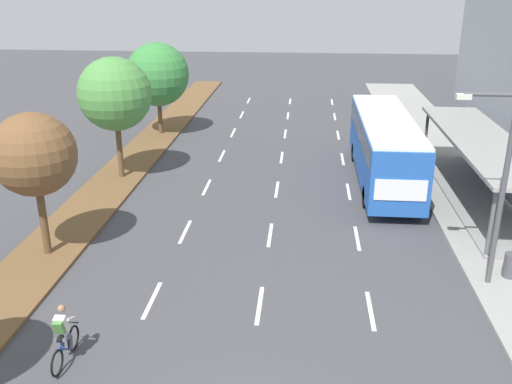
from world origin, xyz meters
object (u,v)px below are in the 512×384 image
bus (384,143)px  median_tree_second (34,155)px  median_tree_fourth (158,75)px  streetlight (499,177)px  bus_shelter (485,163)px  trash_bin (511,265)px  median_tree_third (115,94)px  cyclist (64,337)px

bus → median_tree_second: median_tree_second is taller
median_tree_fourth → streetlight: 24.00m
bus_shelter → streetlight: bearing=-104.9°
bus_shelter → streetlight: streetlight is taller
median_tree_fourth → trash_bin: size_ratio=6.88×
bus → median_tree_third: 13.56m
bus → median_tree_fourth: 15.77m
bus_shelter → cyclist: size_ratio=7.18×
cyclist → median_tree_second: size_ratio=0.34×
median_tree_second → median_tree_fourth: bearing=90.0°
median_tree_second → bus: bearing=34.8°
median_tree_third → median_tree_second: bearing=-90.6°
median_tree_fourth → streetlight: (15.61, -18.23, -0.06)m
median_tree_fourth → trash_bin: median_tree_fourth is taller
bus → cyclist: bearing=-123.7°
median_tree_second → trash_bin: 16.98m
bus_shelter → median_tree_third: (-17.62, 1.59, 2.52)m
bus_shelter → trash_bin: bearing=-98.2°
bus → median_tree_fourth: (-13.44, 8.03, 1.88)m
streetlight → median_tree_third: bearing=148.4°
median_tree_second → median_tree_fourth: size_ratio=0.91×
trash_bin → cyclist: bearing=-157.4°
median_tree_fourth → cyclist: bearing=-82.2°
bus_shelter → bus: bus is taller
bus_shelter → bus: bearing=152.2°
median_tree_second → streetlight: bearing=-3.1°
bus → median_tree_second: bearing=-145.2°
median_tree_fourth → streetlight: streetlight is taller
streetlight → bus_shelter: bearing=75.1°
streetlight → trash_bin: bearing=22.8°
median_tree_fourth → trash_bin: (16.64, -17.80, -3.38)m
median_tree_second → trash_bin: (16.64, -0.41, -3.37)m
bus_shelter → cyclist: 19.60m
bus → streetlight: streetlight is taller
cyclist → streetlight: bearing=22.5°
bus_shelter → median_tree_fourth: size_ratio=2.23×
bus_shelter → median_tree_second: median_tree_second is taller
bus → median_tree_second: 16.48m
trash_bin → median_tree_second: bearing=178.6°
median_tree_fourth → streetlight: size_ratio=0.90×
median_tree_second → streetlight: (15.61, -0.84, -0.06)m
median_tree_second → trash_bin: median_tree_second is taller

